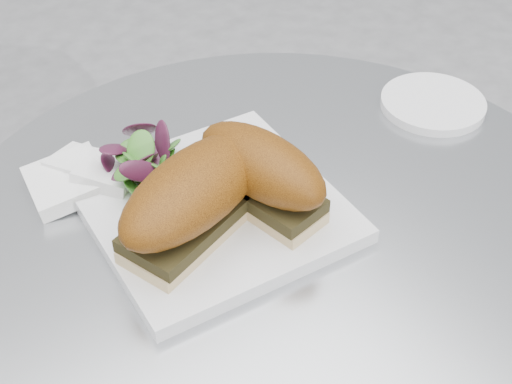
# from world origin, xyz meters

# --- Properties ---
(table) EXTENTS (0.70, 0.70, 0.73)m
(table) POSITION_xyz_m (0.00, 0.00, 0.49)
(table) COLOR #A7A9AE
(table) RESTS_ON ground
(plate) EXTENTS (0.25, 0.25, 0.02)m
(plate) POSITION_xyz_m (-0.04, 0.06, 0.74)
(plate) COLOR white
(plate) RESTS_ON table
(sandwich_left) EXTENTS (0.20, 0.14, 0.08)m
(sandwich_left) POSITION_xyz_m (-0.08, 0.04, 0.79)
(sandwich_left) COLOR #D2B283
(sandwich_left) RESTS_ON plate
(sandwich_right) EXTENTS (0.10, 0.16, 0.08)m
(sandwich_right) POSITION_xyz_m (-0.00, 0.03, 0.79)
(sandwich_right) COLOR #D2B283
(sandwich_right) RESTS_ON plate
(salad) EXTENTS (0.09, 0.09, 0.05)m
(salad) POSITION_xyz_m (-0.08, 0.13, 0.77)
(salad) COLOR #367D28
(salad) RESTS_ON plate
(napkin) EXTENTS (0.14, 0.14, 0.02)m
(napkin) POSITION_xyz_m (-0.13, 0.17, 0.74)
(napkin) COLOR white
(napkin) RESTS_ON table
(saucer) EXTENTS (0.13, 0.13, 0.01)m
(saucer) POSITION_xyz_m (0.28, 0.07, 0.74)
(saucer) COLOR white
(saucer) RESTS_ON table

